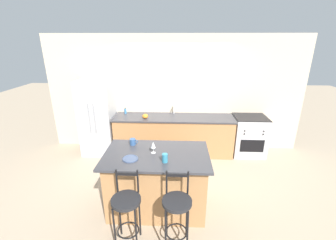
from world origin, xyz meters
name	(u,v)px	position (x,y,z in m)	size (l,w,h in m)	color
ground_plane	(173,160)	(0.00, 0.00, 0.00)	(18.00, 18.00, 0.00)	tan
wall_back	(174,94)	(0.00, 0.73, 1.35)	(6.00, 0.07, 2.70)	beige
back_counter	(173,134)	(0.00, 0.39, 0.45)	(2.75, 0.71, 0.90)	#A87547
sink_faucet	(174,108)	(0.00, 0.60, 1.04)	(0.02, 0.13, 0.22)	#ADAFB5
kitchen_island	(157,181)	(-0.22, -1.51, 0.48)	(1.58, 0.96, 0.96)	#A87547
refrigerator	(98,117)	(-1.76, 0.36, 0.87)	(0.73, 0.72, 1.74)	#ADAFB5
oven_range	(249,135)	(1.75, 0.40, 0.46)	(0.72, 0.65, 0.92)	#B7B7BC
bar_stool_near	(127,207)	(-0.53, -2.22, 0.58)	(0.37, 0.37, 1.05)	black
bar_stool_far	(177,209)	(0.10, -2.22, 0.58)	(0.37, 0.37, 1.05)	black
dinner_plate	(130,159)	(-0.58, -1.68, 0.97)	(0.23, 0.23, 0.02)	#425170
wine_glass	(153,145)	(-0.27, -1.47, 1.09)	(0.07, 0.07, 0.18)	white
coffee_mug	(133,142)	(-0.63, -1.21, 1.01)	(0.13, 0.10, 0.10)	#335689
tumbler_cup	(165,158)	(-0.08, -1.73, 1.02)	(0.08, 0.08, 0.13)	teal
pumpkin_decoration	(145,116)	(-0.64, 0.24, 0.95)	(0.13, 0.13, 0.13)	orange
soap_bottle	(125,111)	(-1.16, 0.58, 0.96)	(0.05, 0.05, 0.14)	teal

